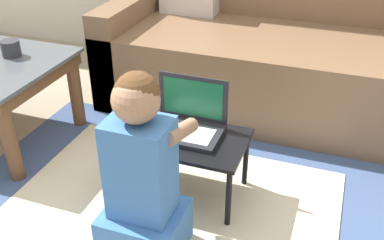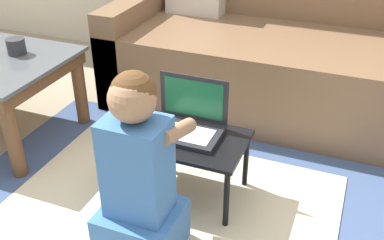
{
  "view_description": "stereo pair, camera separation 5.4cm",
  "coord_description": "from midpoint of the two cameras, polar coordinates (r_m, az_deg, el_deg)",
  "views": [
    {
      "loc": [
        0.53,
        -1.29,
        1.32
      ],
      "look_at": [
        -0.03,
        0.26,
        0.36
      ],
      "focal_mm": 42.0,
      "sensor_mm": 36.0,
      "label": 1
    },
    {
      "loc": [
        0.58,
        -1.27,
        1.32
      ],
      "look_at": [
        -0.03,
        0.26,
        0.36
      ],
      "focal_mm": 42.0,
      "sensor_mm": 36.0,
      "label": 2
    }
  ],
  "objects": [
    {
      "name": "person_seated",
      "position": [
        1.62,
        -5.79,
        -7.53
      ],
      "size": [
        0.29,
        0.37,
        0.75
      ],
      "color": "#3D70B2",
      "rests_on": "ground_plane"
    },
    {
      "name": "area_rug",
      "position": [
        1.96,
        -2.74,
        -12.15
      ],
      "size": [
        1.95,
        1.56,
        0.01
      ],
      "color": "#3D517A",
      "rests_on": "ground_plane"
    },
    {
      "name": "computer_mouse",
      "position": [
        1.97,
        -6.66,
        -0.55
      ],
      "size": [
        0.07,
        0.1,
        0.04
      ],
      "color": "#B2B7C1",
      "rests_on": "laptop_desk"
    },
    {
      "name": "laptop",
      "position": [
        1.93,
        0.13,
        -0.49
      ],
      "size": [
        0.31,
        0.22,
        0.23
      ],
      "color": "#232328",
      "rests_on": "laptop_desk"
    },
    {
      "name": "ground_plane",
      "position": [
        1.92,
        -1.24,
        -13.18
      ],
      "size": [
        16.0,
        16.0,
        0.0
      ],
      "primitive_type": "plane",
      "color": "gray"
    },
    {
      "name": "couch",
      "position": [
        2.77,
        10.83,
        8.47
      ],
      "size": [
        1.88,
        0.92,
        0.94
      ],
      "color": "brown",
      "rests_on": "ground_plane"
    },
    {
      "name": "laptop_desk",
      "position": [
        1.93,
        -0.63,
        -2.94
      ],
      "size": [
        0.56,
        0.34,
        0.3
      ],
      "color": "black",
      "rests_on": "ground_plane"
    },
    {
      "name": "cup_on_table",
      "position": [
        2.48,
        -20.85,
        8.74
      ],
      "size": [
        0.09,
        0.09,
        0.08
      ],
      "color": "#2D2D33",
      "rests_on": "coffee_table"
    }
  ]
}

